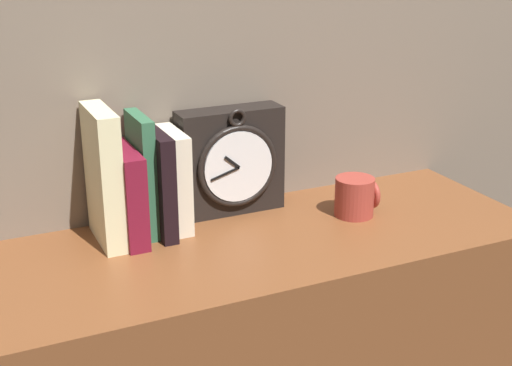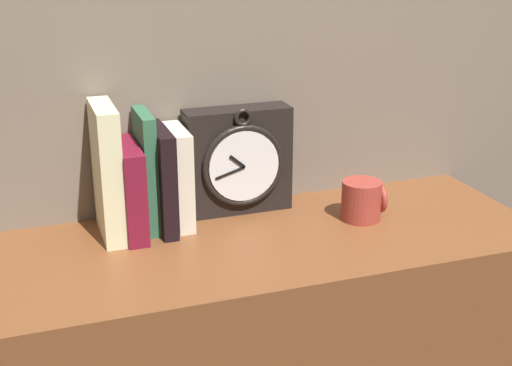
{
  "view_description": "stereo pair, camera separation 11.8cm",
  "coord_description": "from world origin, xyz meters",
  "px_view_note": "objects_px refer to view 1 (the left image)",
  "views": [
    {
      "loc": [
        -0.5,
        -1.09,
        1.49
      ],
      "look_at": [
        0.0,
        0.0,
        1.05
      ],
      "focal_mm": 50.0,
      "sensor_mm": 36.0,
      "label": 1
    },
    {
      "loc": [
        -0.39,
        -1.13,
        1.49
      ],
      "look_at": [
        0.0,
        0.0,
        1.05
      ],
      "focal_mm": 50.0,
      "sensor_mm": 36.0,
      "label": 2
    }
  ],
  "objects_px": {
    "book_slot2_green": "(142,175)",
    "clock": "(231,161)",
    "book_slot0_cream": "(104,177)",
    "mug": "(356,196)",
    "book_slot3_black": "(158,182)",
    "book_slot4_cream": "(174,180)",
    "book_slot1_maroon": "(127,194)"
  },
  "relations": [
    {
      "from": "book_slot1_maroon",
      "to": "book_slot3_black",
      "type": "height_order",
      "value": "book_slot3_black"
    },
    {
      "from": "book_slot2_green",
      "to": "book_slot0_cream",
      "type": "bearing_deg",
      "value": -169.76
    },
    {
      "from": "book_slot2_green",
      "to": "mug",
      "type": "relative_size",
      "value": 2.69
    },
    {
      "from": "book_slot4_cream",
      "to": "mug",
      "type": "bearing_deg",
      "value": -15.83
    },
    {
      "from": "book_slot4_cream",
      "to": "clock",
      "type": "bearing_deg",
      "value": 10.94
    },
    {
      "from": "mug",
      "to": "book_slot1_maroon",
      "type": "bearing_deg",
      "value": 169.41
    },
    {
      "from": "clock",
      "to": "book_slot1_maroon",
      "type": "relative_size",
      "value": 1.28
    },
    {
      "from": "book_slot1_maroon",
      "to": "mug",
      "type": "bearing_deg",
      "value": -10.59
    },
    {
      "from": "clock",
      "to": "book_slot3_black",
      "type": "distance_m",
      "value": 0.17
    },
    {
      "from": "book_slot0_cream",
      "to": "book_slot4_cream",
      "type": "xyz_separation_m",
      "value": [
        0.13,
        0.01,
        -0.03
      ]
    },
    {
      "from": "book_slot2_green",
      "to": "book_slot4_cream",
      "type": "distance_m",
      "value": 0.06
    },
    {
      "from": "book_slot2_green",
      "to": "clock",
      "type": "bearing_deg",
      "value": 6.74
    },
    {
      "from": "book_slot0_cream",
      "to": "mug",
      "type": "bearing_deg",
      "value": -10.24
    },
    {
      "from": "book_slot0_cream",
      "to": "book_slot3_black",
      "type": "distance_m",
      "value": 0.1
    },
    {
      "from": "book_slot1_maroon",
      "to": "mug",
      "type": "xyz_separation_m",
      "value": [
        0.44,
        -0.08,
        -0.05
      ]
    },
    {
      "from": "book_slot0_cream",
      "to": "mug",
      "type": "distance_m",
      "value": 0.49
    },
    {
      "from": "book_slot1_maroon",
      "to": "book_slot0_cream",
      "type": "bearing_deg",
      "value": 173.81
    },
    {
      "from": "clock",
      "to": "book_slot4_cream",
      "type": "bearing_deg",
      "value": -169.06
    },
    {
      "from": "clock",
      "to": "book_slot0_cream",
      "type": "relative_size",
      "value": 0.89
    },
    {
      "from": "book_slot0_cream",
      "to": "book_slot4_cream",
      "type": "bearing_deg",
      "value": 4.66
    },
    {
      "from": "book_slot3_black",
      "to": "book_slot4_cream",
      "type": "relative_size",
      "value": 1.03
    },
    {
      "from": "clock",
      "to": "book_slot4_cream",
      "type": "height_order",
      "value": "clock"
    },
    {
      "from": "book_slot1_maroon",
      "to": "book_slot4_cream",
      "type": "bearing_deg",
      "value": 8.95
    },
    {
      "from": "book_slot2_green",
      "to": "book_slot4_cream",
      "type": "bearing_deg",
      "value": -2.17
    },
    {
      "from": "mug",
      "to": "book_slot3_black",
      "type": "bearing_deg",
      "value": 167.07
    },
    {
      "from": "book_slot4_cream",
      "to": "book_slot0_cream",
      "type": "bearing_deg",
      "value": -175.34
    },
    {
      "from": "book_slot3_black",
      "to": "book_slot2_green",
      "type": "bearing_deg",
      "value": 153.8
    },
    {
      "from": "book_slot2_green",
      "to": "book_slot3_black",
      "type": "bearing_deg",
      "value": -26.2
    },
    {
      "from": "book_slot4_cream",
      "to": "mug",
      "type": "xyz_separation_m",
      "value": [
        0.34,
        -0.1,
        -0.06
      ]
    },
    {
      "from": "book_slot3_black",
      "to": "mug",
      "type": "height_order",
      "value": "book_slot3_black"
    },
    {
      "from": "book_slot0_cream",
      "to": "book_slot4_cream",
      "type": "relative_size",
      "value": 1.31
    },
    {
      "from": "clock",
      "to": "book_slot2_green",
      "type": "bearing_deg",
      "value": -173.26
    }
  ]
}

